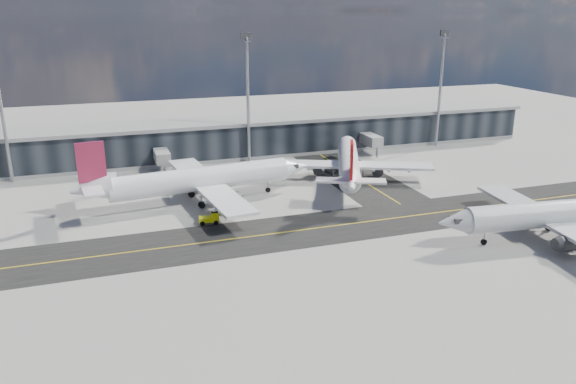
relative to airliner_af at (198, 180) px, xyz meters
name	(u,v)px	position (x,y,z in m)	size (l,w,h in m)	color
ground	(330,237)	(16.28, -22.97, -4.28)	(300.00, 300.00, 0.00)	gray
taxiway_lanes	(327,211)	(20.19, -12.24, -4.27)	(180.00, 63.00, 0.03)	black
terminal_concourse	(242,138)	(16.32, 31.96, -0.19)	(152.00, 19.80, 8.80)	black
floodlight_masts	(248,94)	(16.28, 25.03, 11.32)	(102.50, 0.70, 28.90)	gray
airliner_af	(198,180)	(0.00, 0.00, 0.00)	(43.79, 37.41, 12.96)	white
airliner_redtail	(349,163)	(31.32, 3.22, -0.32)	(33.47, 38.75, 12.01)	white
airliner_near	(562,213)	(49.43, -34.77, -0.30)	(40.71, 34.79, 12.05)	silver
baggage_tug	(211,218)	(-0.07, -11.50, -3.25)	(3.51, 2.16, 2.06)	#E9F30C
service_van	(332,174)	(29.26, 6.64, -3.52)	(2.51, 5.45, 1.51)	white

